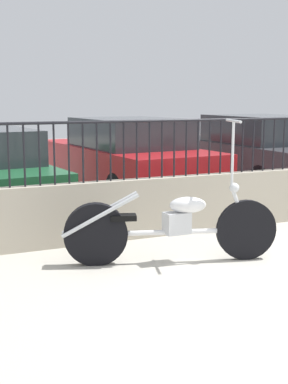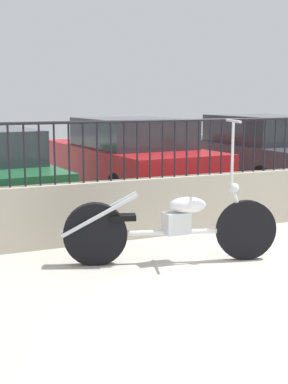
# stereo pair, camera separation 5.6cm
# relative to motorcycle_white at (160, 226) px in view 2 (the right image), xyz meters

# --- Properties ---
(low_wall) EXTENTS (9.27, 0.18, 0.77)m
(low_wall) POSITION_rel_motorcycle_white_xyz_m (1.18, 1.08, -0.02)
(low_wall) COLOR #B2A893
(low_wall) RESTS_ON ground_plane
(fence_railing) EXTENTS (9.27, 0.04, 0.75)m
(fence_railing) POSITION_rel_motorcycle_white_xyz_m (1.18, 1.08, 0.86)
(fence_railing) COLOR black
(fence_railing) RESTS_ON low_wall
(motorcycle_white) EXTENTS (2.31, 0.90, 1.57)m
(motorcycle_white) POSITION_rel_motorcycle_white_xyz_m (0.00, 0.00, 0.00)
(motorcycle_white) COLOR black
(motorcycle_white) RESTS_ON ground_plane
(car_red) EXTENTS (2.06, 4.57, 1.44)m
(car_red) POSITION_rel_motorcycle_white_xyz_m (1.26, 4.02, 0.31)
(car_red) COLOR black
(car_red) RESTS_ON ground_plane
(car_dark_grey) EXTENTS (1.74, 4.39, 1.46)m
(car_dark_grey) POSITION_rel_motorcycle_white_xyz_m (4.02, 3.80, 0.32)
(car_dark_grey) COLOR black
(car_dark_grey) RESTS_ON ground_plane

